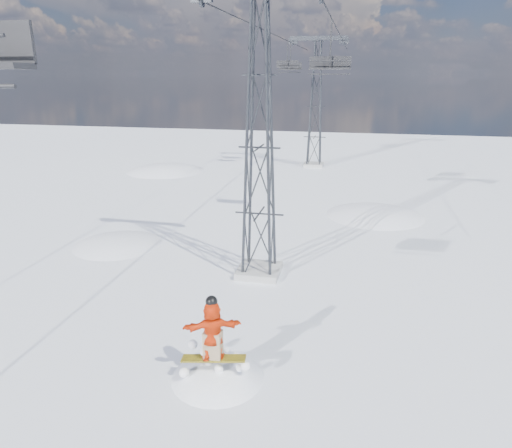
# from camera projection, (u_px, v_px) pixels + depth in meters

# --- Properties ---
(ground) EXTENTS (120.00, 120.00, 0.00)m
(ground) POSITION_uv_depth(u_px,v_px,m) (171.00, 389.00, 12.58)
(ground) COLOR white
(ground) RESTS_ON ground
(snow_terrain) EXTENTS (39.00, 37.00, 22.00)m
(snow_terrain) POSITION_uv_depth(u_px,v_px,m) (225.00, 310.00, 36.25)
(snow_terrain) COLOR white
(snow_terrain) RESTS_ON ground
(lift_tower_near) EXTENTS (5.20, 1.80, 11.43)m
(lift_tower_near) POSITION_uv_depth(u_px,v_px,m) (259.00, 148.00, 18.13)
(lift_tower_near) COLOR #999999
(lift_tower_near) RESTS_ON ground
(lift_tower_far) EXTENTS (5.20, 1.80, 11.43)m
(lift_tower_far) POSITION_uv_depth(u_px,v_px,m) (316.00, 107.00, 41.34)
(lift_tower_far) COLOR #999999
(lift_tower_far) RESTS_ON ground
(haul_cables) EXTENTS (4.46, 51.00, 0.06)m
(haul_cables) POSITION_uv_depth(u_px,v_px,m) (299.00, 29.00, 27.13)
(haul_cables) COLOR black
(haul_cables) RESTS_ON ground
(snowboarder_jump) EXTENTS (4.40, 4.40, 6.68)m
(snowboarder_jump) POSITION_uv_depth(u_px,v_px,m) (219.00, 424.00, 13.57)
(snowboarder_jump) COLOR white
(snowboarder_jump) RESTS_ON ground
(lift_chair_mid) EXTENTS (2.10, 0.60, 2.61)m
(lift_chair_mid) POSITION_uv_depth(u_px,v_px,m) (330.00, 64.00, 23.04)
(lift_chair_mid) COLOR black
(lift_chair_mid) RESTS_ON ground
(lift_chair_far) EXTENTS (1.83, 0.52, 2.26)m
(lift_chair_far) POSITION_uv_depth(u_px,v_px,m) (287.00, 64.00, 37.63)
(lift_chair_far) COLOR black
(lift_chair_far) RESTS_ON ground
(lift_chair_extra) EXTENTS (1.97, 0.57, 2.45)m
(lift_chair_extra) POSITION_uv_depth(u_px,v_px,m) (290.00, 67.00, 39.34)
(lift_chair_extra) COLOR black
(lift_chair_extra) RESTS_ON ground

